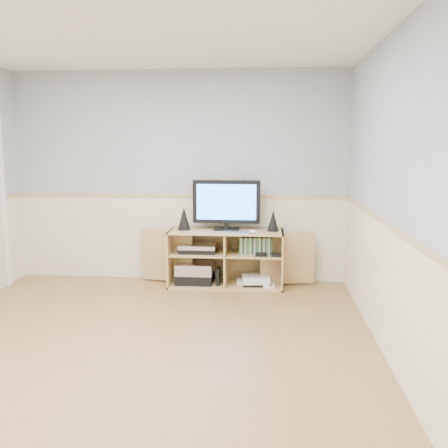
{
  "coord_description": "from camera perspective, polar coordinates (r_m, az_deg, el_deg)",
  "views": [
    {
      "loc": [
        1.07,
        -3.67,
        1.62
      ],
      "look_at": [
        0.63,
        1.2,
        0.85
      ],
      "focal_mm": 40.0,
      "sensor_mm": 36.0,
      "label": 1
    }
  ],
  "objects": [
    {
      "name": "mouse",
      "position": [
        5.59,
        3.31,
        -0.87
      ],
      "size": [
        0.11,
        0.09,
        0.04
      ],
      "primitive_type": "ellipsoid",
      "rotation": [
        0.0,
        0.0,
        -0.29
      ],
      "color": "white",
      "rests_on": "media_cabinet"
    },
    {
      "name": "keyboard",
      "position": [
        5.6,
        1.4,
        -0.96
      ],
      "size": [
        0.31,
        0.16,
        0.01
      ],
      "primitive_type": "cube",
      "rotation": [
        0.0,
        0.0,
        -0.15
      ],
      "color": "silver",
      "rests_on": "media_cabinet"
    },
    {
      "name": "room",
      "position": [
        3.98,
        -11.38,
        2.92
      ],
      "size": [
        4.04,
        4.54,
        2.54
      ],
      "color": "#A38248",
      "rests_on": "ground"
    },
    {
      "name": "speaker_left",
      "position": [
        5.81,
        -4.59,
        0.66
      ],
      "size": [
        0.15,
        0.15,
        0.27
      ],
      "primitive_type": "cone",
      "color": "black",
      "rests_on": "media_cabinet"
    },
    {
      "name": "game_consoles",
      "position": [
        5.85,
        3.54,
        -6.44
      ],
      "size": [
        0.46,
        0.3,
        0.11
      ],
      "color": "white",
      "rests_on": "media_cabinet"
    },
    {
      "name": "av_components",
      "position": [
        5.88,
        -3.19,
        -4.86
      ],
      "size": [
        0.51,
        0.32,
        0.47
      ],
      "color": "black",
      "rests_on": "media_cabinet"
    },
    {
      "name": "monitor",
      "position": [
        5.75,
        0.28,
        2.39
      ],
      "size": [
        0.78,
        0.18,
        0.58
      ],
      "color": "black",
      "rests_on": "media_cabinet"
    },
    {
      "name": "game_cases",
      "position": [
        5.74,
        3.69,
        -2.47
      ],
      "size": [
        0.37,
        0.14,
        0.19
      ],
      "primitive_type": "cube",
      "color": "#3F8C3F",
      "rests_on": "media_cabinet"
    },
    {
      "name": "media_cabinet",
      "position": [
        5.87,
        0.28,
        -3.73
      ],
      "size": [
        2.05,
        0.49,
        0.65
      ],
      "color": "tan",
      "rests_on": "floor"
    },
    {
      "name": "wall_outlet",
      "position": [
        5.99,
        4.38,
        -0.88
      ],
      "size": [
        0.12,
        0.03,
        0.12
      ],
      "primitive_type": "cube",
      "color": "white",
      "rests_on": "wall_back"
    },
    {
      "name": "speaker_right",
      "position": [
        5.73,
        5.63,
        0.38
      ],
      "size": [
        0.13,
        0.13,
        0.24
      ],
      "primitive_type": "cone",
      "color": "black",
      "rests_on": "media_cabinet"
    }
  ]
}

